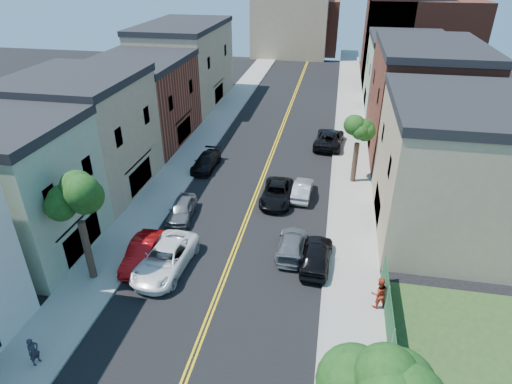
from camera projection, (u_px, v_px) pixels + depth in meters
The scene contains 29 objects.
sidewalk_left at pixel (210, 130), 48.89m from camera, with size 3.20×100.00×0.15m, color gray.
sidewalk_right at pixel (352, 139), 46.32m from camera, with size 3.20×100.00×0.15m, color gray.
curb_left at pixel (225, 131), 48.61m from camera, with size 0.30×100.00×0.15m, color gray.
curb_right at pixel (335, 138), 46.61m from camera, with size 0.30×100.00×0.15m, color gray.
bldg_left_palegrn at pixel (9, 194), 27.22m from camera, with size 9.00×8.00×8.50m, color gray.
bldg_left_tan_near at pixel (84, 138), 34.84m from camera, with size 9.00×10.00×9.00m, color #998466.
bldg_left_brick at pixel (141, 103), 44.54m from camera, with size 9.00×12.00×8.00m, color brown.
bldg_left_tan_far at pixel (185, 66), 56.22m from camera, with size 9.00×16.00×9.50m, color #998466.
bldg_right_tan at pixel (451, 171), 29.43m from camera, with size 9.00×12.00×9.00m, color #998466.
bldg_right_brick at pixel (422, 104), 41.23m from camera, with size 9.00×14.00×10.00m, color brown.
bldg_right_palegrn at pixel (404, 76), 53.64m from camera, with size 9.00×12.00×8.50m, color gray.
church at pixel (413, 33), 64.77m from camera, with size 16.20×14.20×22.60m.
backdrop_left at pixel (290, 24), 81.52m from camera, with size 14.00×8.00×12.00m, color #998466.
backdrop_center at pixel (312, 27), 84.79m from camera, with size 10.00×8.00×10.00m, color brown.
fence_right at pixel (395, 371), 19.33m from camera, with size 0.04×15.00×1.90m, color #143F1E.
tree_left_mid at pixel (73, 184), 23.38m from camera, with size 5.20×5.20×9.29m.
tree_right_corner at pixel (389, 376), 11.86m from camera, with size 5.80×5.80×10.35m.
tree_right_far at pixel (360, 119), 34.98m from camera, with size 4.40×4.40×8.03m.
red_sedan at pixel (143, 253), 27.59m from camera, with size 1.59×4.55×1.50m, color #AA0B0D.
white_pickup at pixel (165, 259), 26.94m from camera, with size 2.66×5.77×1.60m, color white.
grey_car_left at pixel (182, 209), 32.35m from camera, with size 1.69×4.19×1.43m, color #5A5E62.
black_car_left at pixel (206, 162), 39.87m from camera, with size 1.89×4.64×1.35m, color black.
grey_car_right at pixel (292, 244), 28.57m from camera, with size 1.84×4.52×1.31m, color #585B5F.
black_car_right at pixel (317, 255), 27.31m from camera, with size 1.83×4.55×1.55m, color black.
silver_car_right at pixel (303, 189), 35.18m from camera, with size 1.43×4.10×1.35m, color #AAADB2.
dark_car_right_far at pixel (329, 138), 44.59m from camera, with size 2.71×5.88×1.63m, color black.
black_suv_lane at pixel (277, 193), 34.57m from camera, with size 2.33×5.06×1.41m, color black.
pedestrian_left at pixel (34, 351), 20.48m from camera, with size 0.57×0.37×1.56m, color #25252C.
pedestrian_right at pixel (379, 293), 23.75m from camera, with size 0.95×0.74×1.95m, color #B12F1B.
Camera 1 is at (5.78, -4.46, 17.50)m, focal length 30.18 mm.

